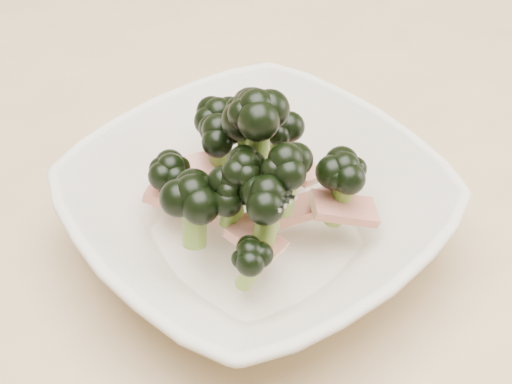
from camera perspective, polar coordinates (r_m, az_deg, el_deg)
dining_table at (r=0.64m, az=-2.40°, el=-6.92°), size 1.20×0.80×0.75m
broccoli_dish at (r=0.50m, az=-0.15°, el=-0.88°), size 0.32×0.32×0.13m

